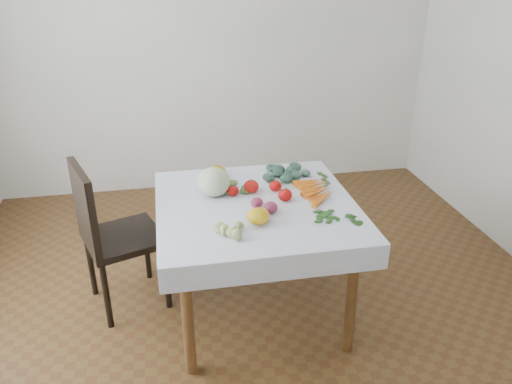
# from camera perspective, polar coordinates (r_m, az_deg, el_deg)

# --- Properties ---
(ground) EXTENTS (4.00, 4.00, 0.00)m
(ground) POSITION_cam_1_polar(r_m,az_deg,el_deg) (3.25, 0.03, -13.31)
(ground) COLOR brown
(back_wall) EXTENTS (4.00, 0.04, 2.70)m
(back_wall) POSITION_cam_1_polar(r_m,az_deg,el_deg) (4.57, -4.90, 16.71)
(back_wall) COLOR beige
(back_wall) RESTS_ON ground
(table) EXTENTS (1.00, 1.00, 0.75)m
(table) POSITION_cam_1_polar(r_m,az_deg,el_deg) (2.89, 0.03, -3.14)
(table) COLOR brown
(table) RESTS_ON ground
(tablecloth) EXTENTS (1.12, 1.12, 0.01)m
(tablecloth) POSITION_cam_1_polar(r_m,az_deg,el_deg) (2.84, 0.03, -1.38)
(tablecloth) COLOR white
(tablecloth) RESTS_ON table
(chair) EXTENTS (0.56, 0.56, 0.97)m
(chair) POSITION_cam_1_polar(r_m,az_deg,el_deg) (3.12, -16.63, -4.10)
(chair) COLOR black
(chair) RESTS_ON ground
(cabbage) EXTENTS (0.21, 0.21, 0.17)m
(cabbage) POSITION_cam_1_polar(r_m,az_deg,el_deg) (2.91, -4.86, 1.16)
(cabbage) COLOR #B3C2A2
(cabbage) RESTS_ON tablecloth
(tomato_a) EXTENTS (0.08, 0.08, 0.07)m
(tomato_a) POSITION_cam_1_polar(r_m,az_deg,el_deg) (2.98, 2.24, 0.69)
(tomato_a) COLOR #BB0F0C
(tomato_a) RESTS_ON tablecloth
(tomato_b) EXTENTS (0.10, 0.10, 0.07)m
(tomato_b) POSITION_cam_1_polar(r_m,az_deg,el_deg) (2.86, 3.34, -0.35)
(tomato_b) COLOR #BB0F0C
(tomato_b) RESTS_ON tablecloth
(tomato_c) EXTENTS (0.08, 0.08, 0.06)m
(tomato_c) POSITION_cam_1_polar(r_m,az_deg,el_deg) (2.93, -2.66, 0.16)
(tomato_c) COLOR #BB0F0C
(tomato_c) RESTS_ON tablecloth
(tomato_d) EXTENTS (0.10, 0.10, 0.08)m
(tomato_d) POSITION_cam_1_polar(r_m,az_deg,el_deg) (2.96, -0.54, 0.64)
(tomato_d) COLOR #BB0F0C
(tomato_d) RESTS_ON tablecloth
(heirloom_back) EXTENTS (0.12, 0.12, 0.08)m
(heirloom_back) POSITION_cam_1_polar(r_m,az_deg,el_deg) (3.16, -4.50, 2.31)
(heirloom_back) COLOR gold
(heirloom_back) RESTS_ON tablecloth
(heirloom_front) EXTENTS (0.16, 0.16, 0.08)m
(heirloom_front) POSITION_cam_1_polar(r_m,az_deg,el_deg) (2.62, 0.26, -2.77)
(heirloom_front) COLOR gold
(heirloom_front) RESTS_ON tablecloth
(onion_a) EXTENTS (0.09, 0.09, 0.06)m
(onion_a) POSITION_cam_1_polar(r_m,az_deg,el_deg) (2.78, 0.11, -1.25)
(onion_a) COLOR #5A1936
(onion_a) RESTS_ON tablecloth
(onion_b) EXTENTS (0.09, 0.09, 0.07)m
(onion_b) POSITION_cam_1_polar(r_m,az_deg,el_deg) (2.72, 1.66, -1.81)
(onion_b) COLOR #5A1936
(onion_b) RESTS_ON tablecloth
(tomatillo_cluster) EXTENTS (0.16, 0.13, 0.05)m
(tomatillo_cluster) POSITION_cam_1_polar(r_m,az_deg,el_deg) (2.51, -3.37, -4.52)
(tomatillo_cluster) COLOR tan
(tomatillo_cluster) RESTS_ON tablecloth
(carrot_bunch) EXTENTS (0.21, 0.37, 0.03)m
(carrot_bunch) POSITION_cam_1_polar(r_m,az_deg,el_deg) (2.99, 7.02, 0.25)
(carrot_bunch) COLOR orange
(carrot_bunch) RESTS_ON tablecloth
(kale_bunch) EXTENTS (0.30, 0.28, 0.04)m
(kale_bunch) POSITION_cam_1_polar(r_m,az_deg,el_deg) (3.21, 3.87, 2.27)
(kale_bunch) COLOR #345546
(kale_bunch) RESTS_ON tablecloth
(basil_bunch) EXTENTS (0.24, 0.17, 0.01)m
(basil_bunch) POSITION_cam_1_polar(r_m,az_deg,el_deg) (2.71, 8.98, -2.99)
(basil_bunch) COLOR #22541A
(basil_bunch) RESTS_ON tablecloth
(dill_bunch) EXTENTS (0.24, 0.20, 0.02)m
(dill_bunch) POSITION_cam_1_polar(r_m,az_deg,el_deg) (3.00, -2.71, 0.39)
(dill_bunch) COLOR #4E7234
(dill_bunch) RESTS_ON tablecloth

